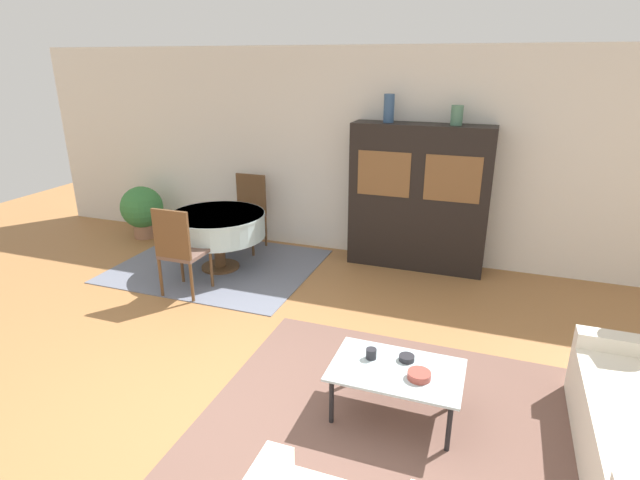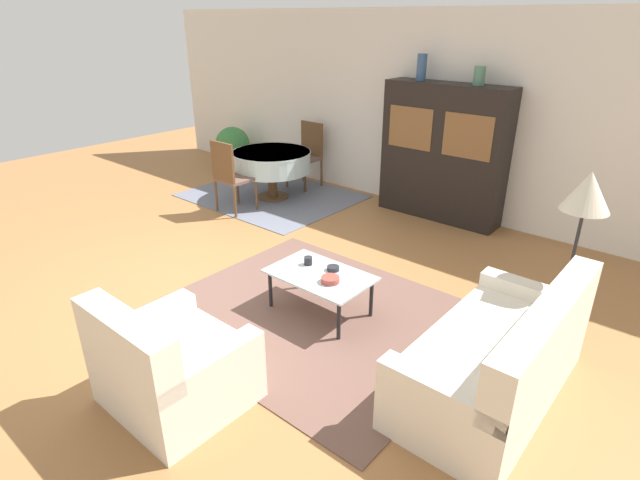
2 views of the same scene
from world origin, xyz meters
name	(u,v)px [view 1 (image 1 of 2)]	position (x,y,z in m)	size (l,w,h in m)	color
ground_plane	(233,414)	(0.00, 0.00, 0.00)	(14.00, 14.00, 0.00)	#9E6B3D
wall_back	(363,155)	(0.00, 3.63, 1.35)	(10.00, 0.06, 2.70)	silver
area_rug	(393,421)	(1.16, 0.33, 0.01)	(2.76, 2.32, 0.01)	brown
dining_rug	(218,266)	(-1.60, 2.48, 0.01)	(2.46, 2.01, 0.01)	slate
coffee_table	(396,373)	(1.15, 0.41, 0.37)	(0.95, 0.61, 0.40)	black
display_cabinet	(418,198)	(0.79, 3.37, 0.91)	(1.70, 0.42, 1.81)	black
dining_table	(218,225)	(-1.53, 2.43, 0.58)	(1.18, 1.18, 0.72)	brown
dining_chair_near	(179,247)	(-1.53, 1.61, 0.58)	(0.44, 0.44, 1.03)	brown
dining_chair_far	(248,208)	(-1.53, 3.25, 0.58)	(0.44, 0.44, 1.03)	brown
cup	(371,354)	(0.94, 0.48, 0.45)	(0.08, 0.08, 0.08)	#232328
bowl	(419,375)	(1.32, 0.34, 0.43)	(0.17, 0.17, 0.05)	#9E4238
bowl_small	(407,358)	(1.20, 0.54, 0.43)	(0.12, 0.12, 0.04)	#232328
vase_tall	(389,108)	(0.37, 3.38, 1.98)	(0.13, 0.13, 0.33)	#33517A
vase_short	(457,115)	(1.17, 3.38, 1.92)	(0.14, 0.14, 0.22)	#4C7A60
potted_plant	(142,209)	(-3.22, 3.10, 0.44)	(0.62, 0.62, 0.77)	#93664C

